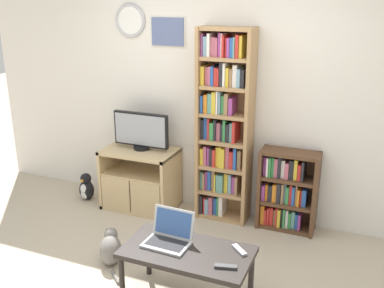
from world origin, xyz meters
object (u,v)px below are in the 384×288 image
at_px(television, 141,131).
at_px(bookshelf_short, 286,191).
at_px(remote_far_from_laptop, 239,250).
at_px(bookshelf_tall, 223,126).
at_px(coffee_table, 187,256).
at_px(remote_near_laptop, 226,267).
at_px(tv_stand, 140,179).
at_px(laptop, 170,235).
at_px(penguin_figurine, 86,188).
at_px(cat, 111,248).

relative_size(television, bookshelf_short, 0.76).
bearing_deg(remote_far_from_laptop, bookshelf_tall, -113.44).
bearing_deg(television, remote_far_from_laptop, -39.61).
distance_m(television, bookshelf_short, 1.67).
height_order(coffee_table, remote_near_laptop, remote_near_laptop).
distance_m(tv_stand, bookshelf_tall, 1.16).
height_order(tv_stand, remote_near_laptop, tv_stand).
height_order(television, remote_far_from_laptop, television).
distance_m(tv_stand, laptop, 1.62).
xyz_separation_m(bookshelf_short, penguin_figurine, (-2.29, -0.24, -0.26)).
distance_m(tv_stand, television, 0.55).
relative_size(cat, penguin_figurine, 1.30).
distance_m(television, coffee_table, 1.85).
relative_size(bookshelf_tall, laptop, 5.61).
xyz_separation_m(remote_near_laptop, remote_far_from_laptop, (0.03, 0.25, 0.00)).
bearing_deg(bookshelf_short, penguin_figurine, -174.12).
xyz_separation_m(remote_far_from_laptop, cat, (-1.23, 0.11, -0.33)).
bearing_deg(bookshelf_tall, cat, -117.05).
distance_m(laptop, remote_near_laptop, 0.55).
xyz_separation_m(coffee_table, laptop, (-0.17, 0.06, 0.11)).
bearing_deg(bookshelf_short, tv_stand, -174.41).
bearing_deg(bookshelf_tall, laptop, -88.18).
distance_m(television, bookshelf_tall, 0.93).
height_order(television, bookshelf_tall, bookshelf_tall).
height_order(coffee_table, remote_far_from_laptop, remote_far_from_laptop).
height_order(coffee_table, cat, coffee_table).
height_order(bookshelf_tall, coffee_table, bookshelf_tall).
distance_m(laptop, remote_far_from_laptop, 0.56).
relative_size(coffee_table, remote_far_from_laptop, 6.75).
height_order(bookshelf_tall, cat, bookshelf_tall).
bearing_deg(tv_stand, bookshelf_tall, 9.17).
xyz_separation_m(coffee_table, penguin_figurine, (-1.83, 1.26, -0.26)).
xyz_separation_m(coffee_table, remote_near_laptop, (0.35, -0.11, 0.06)).
bearing_deg(television, bookshelf_tall, 6.45).
bearing_deg(tv_stand, television, 75.46).
distance_m(television, remote_far_from_laptop, 2.00).
relative_size(bookshelf_short, coffee_table, 0.85).
distance_m(laptop, penguin_figurine, 2.08).
bearing_deg(laptop, television, 128.36).
bearing_deg(remote_far_from_laptop, remote_near_laptop, 36.43).
distance_m(tv_stand, remote_far_from_laptop, 1.94).
bearing_deg(laptop, cat, 167.09).
bearing_deg(penguin_figurine, bookshelf_short, 5.88).
bearing_deg(laptop, remote_far_from_laptop, 10.93).
distance_m(coffee_table, remote_far_from_laptop, 0.40).
relative_size(bookshelf_tall, remote_far_from_laptop, 13.77).
relative_size(bookshelf_tall, remote_near_laptop, 12.22).
bearing_deg(coffee_table, penguin_figurine, 145.38).
height_order(cat, penguin_figurine, penguin_figurine).
bearing_deg(remote_near_laptop, cat, 59.22).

